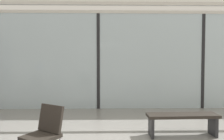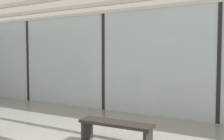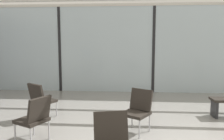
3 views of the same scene
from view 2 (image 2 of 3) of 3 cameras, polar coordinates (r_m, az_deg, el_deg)
glass_curtain_wall at (r=8.08m, az=-1.89°, el=1.86°), size 14.00×0.08×3.15m
window_mullion_0 at (r=10.32m, az=-18.83°, el=1.98°), size 0.10×0.12×3.15m
window_mullion_1 at (r=8.08m, az=-1.89°, el=1.86°), size 0.10×0.12×3.15m
window_mullion_2 at (r=6.97m, az=23.65°, el=1.39°), size 0.10×0.12×3.15m
parked_airplane at (r=12.86m, az=3.34°, el=3.48°), size 11.61×3.66×3.66m
waiting_bench at (r=4.98m, az=0.88°, el=-13.14°), size 1.51×0.45×0.47m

